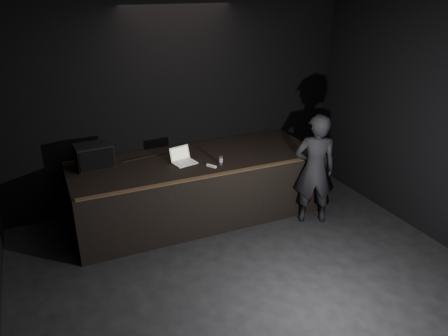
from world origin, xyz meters
TOP-DOWN VIEW (x-y plane):
  - ground at (0.00, 0.00)m, footprint 7.00×7.00m
  - room_walls at (0.00, 0.00)m, footprint 6.10×7.10m
  - stage_riser at (0.00, 2.73)m, footprint 4.00×1.50m
  - riser_lip at (0.00, 2.02)m, footprint 3.92×0.10m
  - stage_monitor at (-1.54, 3.06)m, footprint 0.57×0.44m
  - cable at (-0.63, 3.11)m, footprint 1.02×0.17m
  - laptop at (-0.25, 2.68)m, footprint 0.40×0.37m
  - beer_can at (0.26, 2.35)m, footprint 0.06×0.06m
  - plastic_cup at (-0.20, 2.95)m, footprint 0.08×0.08m
  - wii_remote at (0.09, 2.33)m, footprint 0.12×0.17m
  - person at (1.62, 1.78)m, footprint 0.77×0.65m

SIDE VIEW (x-z plane):
  - ground at x=0.00m, z-range 0.00..0.00m
  - stage_riser at x=0.00m, z-range 0.00..1.00m
  - person at x=1.62m, z-range 0.00..1.81m
  - riser_lip at x=0.00m, z-range 1.00..1.01m
  - cable at x=-0.63m, z-range 1.00..1.02m
  - wii_remote at x=0.09m, z-range 1.00..1.03m
  - plastic_cup at x=-0.20m, z-range 1.00..1.10m
  - laptop at x=-0.25m, z-range 0.94..1.18m
  - beer_can at x=0.26m, z-range 1.00..1.14m
  - stage_monitor at x=-1.54m, z-range 1.00..1.36m
  - room_walls at x=0.00m, z-range 0.26..3.78m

